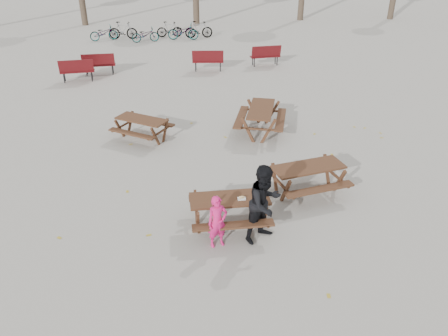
{
  "coord_description": "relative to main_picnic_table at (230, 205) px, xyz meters",
  "views": [
    {
      "loc": [
        -1.18,
        -8.21,
        6.09
      ],
      "look_at": [
        0.0,
        1.0,
        1.0
      ],
      "focal_mm": 35.0,
      "sensor_mm": 36.0,
      "label": 1
    }
  ],
  "objects": [
    {
      "name": "picnic_table_north",
      "position": [
        -2.16,
        5.13,
        -0.22
      ],
      "size": [
        2.15,
        2.07,
        0.73
      ],
      "primitive_type": null,
      "rotation": [
        0.0,
        0.0,
        -0.59
      ],
      "color": "#3D2216",
      "rests_on": "ground"
    },
    {
      "name": "child",
      "position": [
        -0.35,
        -0.65,
        0.03
      ],
      "size": [
        0.5,
        0.39,
        1.22
      ],
      "primitive_type": "imported",
      "rotation": [
        0.0,
        0.0,
        0.25
      ],
      "color": "#E31C6E",
      "rests_on": "ground"
    },
    {
      "name": "food_tray",
      "position": [
        0.26,
        -0.09,
        0.21
      ],
      "size": [
        0.18,
        0.11,
        0.03
      ],
      "primitive_type": "cube",
      "color": "white",
      "rests_on": "main_picnic_table"
    },
    {
      "name": "park_bench_row",
      "position": [
        -1.34,
        12.7,
        -0.07
      ],
      "size": [
        10.57,
        2.15,
        1.03
      ],
      "color": "maroon",
      "rests_on": "ground"
    },
    {
      "name": "soda_bottle",
      "position": [
        -0.3,
        -0.16,
        0.26
      ],
      "size": [
        0.07,
        0.07,
        0.17
      ],
      "color": "silver",
      "rests_on": "main_picnic_table"
    },
    {
      "name": "bread_roll",
      "position": [
        0.26,
        -0.09,
        0.25
      ],
      "size": [
        0.14,
        0.06,
        0.05
      ],
      "primitive_type": "ellipsoid",
      "color": "tan",
      "rests_on": "food_tray"
    },
    {
      "name": "picnic_table_east",
      "position": [
        2.2,
        1.2,
        -0.19
      ],
      "size": [
        2.12,
        1.84,
        0.8
      ],
      "primitive_type": null,
      "rotation": [
        0.0,
        0.0,
        0.21
      ],
      "color": "#3D2216",
      "rests_on": "ground"
    },
    {
      "name": "main_picnic_table",
      "position": [
        0.0,
        0.0,
        0.0
      ],
      "size": [
        1.8,
        1.45,
        0.78
      ],
      "color": "#3D2216",
      "rests_on": "ground"
    },
    {
      "name": "picnic_table_far",
      "position": [
        1.78,
        5.2,
        -0.16
      ],
      "size": [
        2.13,
        2.39,
        0.86
      ],
      "primitive_type": null,
      "rotation": [
        0.0,
        0.0,
        1.27
      ],
      "color": "#3D2216",
      "rests_on": "ground"
    },
    {
      "name": "adult",
      "position": [
        0.69,
        -0.52,
        0.32
      ],
      "size": [
        1.11,
        1.05,
        1.81
      ],
      "primitive_type": "imported",
      "rotation": [
        0.0,
        0.0,
        0.57
      ],
      "color": "black",
      "rests_on": "ground"
    },
    {
      "name": "ground",
      "position": [
        0.0,
        0.0,
        -0.59
      ],
      "size": [
        80.0,
        80.0,
        0.0
      ],
      "primitive_type": "plane",
      "color": "gray",
      "rests_on": "ground"
    },
    {
      "name": "bicycle_row",
      "position": [
        -1.9,
        20.08,
        -0.1
      ],
      "size": [
        7.67,
        1.92,
        1.06
      ],
      "color": "black",
      "rests_on": "ground"
    },
    {
      "name": "fallen_leaves",
      "position": [
        0.5,
        2.5,
        -0.58
      ],
      "size": [
        11.0,
        11.0,
        0.01
      ],
      "primitive_type": null,
      "color": "#B1972A",
      "rests_on": "ground"
    }
  ]
}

